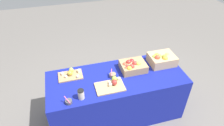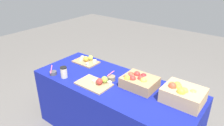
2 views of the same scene
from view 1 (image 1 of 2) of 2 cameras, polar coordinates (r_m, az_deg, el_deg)
The scene contains 9 objects.
ground_plane at distance 3.25m, azimuth 1.19°, elevation -13.91°, with size 10.00×10.00×0.00m, color slate.
table at distance 2.97m, azimuth 1.28°, elevation -9.42°, with size 1.90×0.76×0.74m, color navy.
apple_crate_left at distance 3.00m, azimuth 14.10°, elevation 1.14°, with size 0.37×0.30×0.18m.
apple_crate_middle at distance 2.81m, azimuth 5.91°, elevation -0.89°, with size 0.35×0.28×0.15m.
cutting_board_front at distance 2.57m, azimuth -0.16°, elevation -6.23°, with size 0.37×0.24×0.09m.
cutting_board_back at distance 2.78m, azimuth -11.83°, elevation -3.20°, with size 0.33×0.22×0.09m.
sample_bowl_near at distance 2.70m, azimuth 0.18°, elevation -3.51°, with size 0.09×0.10×0.10m.
sample_bowl_mid at distance 2.42m, azimuth -12.38°, elevation -10.82°, with size 0.09×0.09×0.11m.
coffee_cup at distance 2.42m, azimuth -8.92°, elevation -8.89°, with size 0.08×0.08×0.13m.
Camera 1 is at (-0.61, -1.95, 2.53)m, focal length 31.71 mm.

